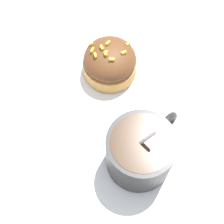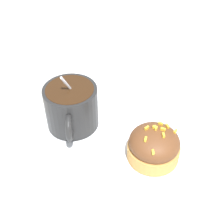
{
  "view_description": "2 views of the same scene",
  "coord_description": "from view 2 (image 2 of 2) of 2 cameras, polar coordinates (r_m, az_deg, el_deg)",
  "views": [
    {
      "loc": [
        0.21,
        -0.05,
        0.48
      ],
      "look_at": [
        0.01,
        -0.01,
        0.04
      ],
      "focal_mm": 60.0,
      "sensor_mm": 36.0,
      "label": 1
    },
    {
      "loc": [
        -0.19,
        0.29,
        0.37
      ],
      "look_at": [
        0.01,
        -0.02,
        0.04
      ],
      "focal_mm": 50.0,
      "sensor_mm": 36.0,
      "label": 2
    }
  ],
  "objects": [
    {
      "name": "frosted_pastry",
      "position": [
        0.47,
        7.72,
        -6.01
      ],
      "size": [
        0.08,
        0.08,
        0.05
      ],
      "color": "#D19347",
      "rests_on": "paper_napkin"
    },
    {
      "name": "paper_napkin",
      "position": [
        0.51,
        0.13,
        -4.62
      ],
      "size": [
        0.33,
        0.31,
        0.0
      ],
      "color": "white",
      "rests_on": "ground_plane"
    },
    {
      "name": "coffee_cup",
      "position": [
        0.5,
        -7.46,
        1.16
      ],
      "size": [
        0.09,
        0.1,
        0.1
      ],
      "color": "black",
      "rests_on": "paper_napkin"
    },
    {
      "name": "ground_plane",
      "position": [
        0.51,
        0.13,
        -4.74
      ],
      "size": [
        3.0,
        3.0,
        0.0
      ],
      "primitive_type": "plane",
      "color": "silver"
    }
  ]
}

